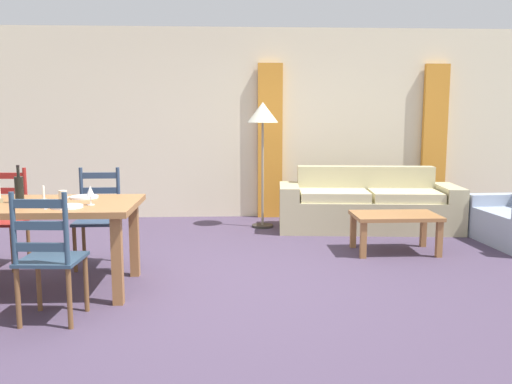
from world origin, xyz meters
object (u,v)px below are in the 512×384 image
at_px(couch, 367,207).
at_px(dining_chair_near_right, 48,257).
at_px(dining_table, 22,213).
at_px(dining_chair_far_left, 3,218).
at_px(coffee_table, 395,220).
at_px(dining_chair_far_right, 98,218).
at_px(wine_bottle, 19,189).
at_px(wine_glass_near_right, 90,192).
at_px(standing_lamp, 263,120).
at_px(coffee_cup_primary, 63,196).

bearing_deg(couch, dining_chair_near_right, -135.10).
relative_size(dining_table, dining_chair_far_left, 1.98).
relative_size(couch, coffee_table, 2.60).
bearing_deg(dining_chair_far_right, wine_bottle, -120.63).
bearing_deg(couch, wine_glass_near_right, -139.78).
distance_m(dining_chair_near_right, wine_bottle, 0.94).
relative_size(dining_table, dining_chair_far_right, 1.98).
xyz_separation_m(wine_bottle, standing_lamp, (2.17, 2.52, 0.54)).
height_order(dining_table, dining_chair_near_right, dining_chair_near_right).
height_order(wine_glass_near_right, couch, wine_glass_near_right).
distance_m(dining_table, coffee_table, 3.69).
distance_m(wine_glass_near_right, couch, 3.86).
xyz_separation_m(dining_table, couch, (3.52, 2.33, -0.37)).
bearing_deg(wine_bottle, coffee_table, 17.63).
relative_size(wine_bottle, standing_lamp, 0.19).
relative_size(couch, standing_lamp, 1.43).
height_order(wine_bottle, coffee_table, wine_bottle).
distance_m(dining_table, wine_bottle, 0.20).
bearing_deg(dining_table, coffee_table, 17.67).
bearing_deg(wine_bottle, couch, 33.48).
bearing_deg(wine_glass_near_right, dining_table, 167.55).
height_order(dining_chair_far_left, standing_lamp, standing_lamp).
bearing_deg(standing_lamp, couch, -7.76).
bearing_deg(dining_chair_far_left, dining_chair_near_right, -58.52).
xyz_separation_m(dining_chair_near_right, wine_glass_near_right, (0.16, 0.60, 0.38)).
bearing_deg(wine_bottle, dining_table, 3.64).
distance_m(dining_chair_far_right, standing_lamp, 2.63).
xyz_separation_m(coffee_table, standing_lamp, (-1.34, 1.40, 1.06)).
relative_size(dining_table, coffee_cup_primary, 21.11).
xyz_separation_m(dining_chair_far_right, coffee_cup_primary, (-0.13, -0.67, 0.32)).
xyz_separation_m(dining_chair_far_left, coffee_table, (3.99, 0.33, -0.12)).
xyz_separation_m(dining_chair_far_left, dining_chair_far_right, (0.92, -0.03, 0.00)).
distance_m(dining_chair_near_right, coffee_cup_primary, 0.89).
bearing_deg(dining_chair_far_left, wine_glass_near_right, -40.24).
xyz_separation_m(dining_table, dining_chair_far_right, (0.44, 0.76, -0.19)).
bearing_deg(dining_table, couch, 33.54).
relative_size(wine_bottle, couch, 0.13).
xyz_separation_m(dining_table, coffee_cup_primary, (0.31, 0.09, 0.13)).
xyz_separation_m(wine_glass_near_right, coffee_cup_primary, (-0.29, 0.23, -0.07)).
bearing_deg(couch, coffee_table, -90.53).
distance_m(dining_chair_near_right, wine_glass_near_right, 0.73).
relative_size(dining_table, coffee_table, 2.11).
bearing_deg(coffee_table, wine_glass_near_right, -156.71).
bearing_deg(dining_chair_near_right, dining_chair_far_right, 90.20).
relative_size(wine_glass_near_right, couch, 0.07).
bearing_deg(standing_lamp, coffee_table, -46.16).
xyz_separation_m(dining_chair_near_right, dining_chair_far_right, (-0.01, 1.49, 0.00)).
relative_size(wine_glass_near_right, standing_lamp, 0.10).
relative_size(dining_chair_near_right, dining_chair_far_right, 1.00).
bearing_deg(coffee_table, standing_lamp, 133.84).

